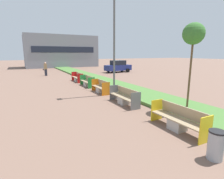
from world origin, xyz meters
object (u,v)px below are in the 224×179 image
Objects in this scene: street_lamp_post at (114,30)px; sapling_tree_near at (193,35)px; bench_yellow_frame at (178,121)px; bench_red_frame at (78,78)px; bench_orange_frame at (101,88)px; pedestrian_walking at (46,69)px; bench_green_frame at (87,82)px; litter_bin at (216,145)px; bench_grey_frame at (124,98)px; parked_car_distant at (118,66)px.

sapling_tree_near is (1.74, -4.91, -0.65)m from street_lamp_post.
bench_red_frame is at bearing 90.01° from bench_yellow_frame.
bench_orange_frame is 0.46× the size of sapling_tree_near.
bench_orange_frame is at bearing -79.57° from pedestrian_walking.
bench_orange_frame and bench_green_frame have the same top height.
bench_orange_frame is 2.36× the size of litter_bin.
bench_red_frame is 7.13m from pedestrian_walking.
bench_grey_frame is 2.90× the size of litter_bin.
sapling_tree_near is at bearing -78.89° from bench_red_frame.
bench_green_frame is at bearing 90.01° from bench_yellow_frame.
street_lamp_post reaches higher than bench_orange_frame.
bench_orange_frame is (-0.00, 7.42, -0.01)m from bench_yellow_frame.
bench_red_frame is at bearing -150.43° from parked_car_distant.
bench_yellow_frame is at bearing -90.01° from bench_grey_frame.
bench_green_frame is at bearing 89.95° from bench_orange_frame.
bench_red_frame is 2.61× the size of litter_bin.
pedestrian_walking is 10.74m from parked_car_distant.
bench_yellow_frame is 20.33m from pedestrian_walking.
sapling_tree_near reaches higher than bench_yellow_frame.
sapling_tree_near reaches higher than bench_grey_frame.
sapling_tree_near is 19.46m from pedestrian_walking.
bench_grey_frame is 3.42m from bench_orange_frame.
bench_green_frame is at bearing 90.03° from bench_grey_frame.
bench_yellow_frame and bench_red_frame have the same top height.
bench_red_frame is (-0.00, 13.48, -0.00)m from bench_yellow_frame.
bench_green_frame is (-0.00, 6.39, -0.01)m from bench_grey_frame.
pedestrian_walking is (-2.35, 16.18, 0.56)m from bench_grey_frame.
street_lamp_post is at bearing 75.91° from bench_grey_frame.
parked_car_distant is (8.99, 21.50, 0.49)m from litter_bin.
sapling_tree_near is 2.42× the size of pedestrian_walking.
bench_grey_frame is 5.91m from litter_bin.
bench_green_frame is 0.27× the size of street_lamp_post.
bench_green_frame is at bearing -90.00° from bench_red_frame.
litter_bin is at bearing -108.13° from bench_yellow_frame.
bench_yellow_frame is 0.54× the size of sapling_tree_near.
bench_orange_frame is 0.91× the size of bench_green_frame.
bench_red_frame is 10.40m from parked_car_distant.
sapling_tree_near reaches higher than parked_car_distant.
bench_grey_frame is at bearing -89.98° from bench_red_frame.
bench_red_frame is 0.27× the size of street_lamp_post.
bench_orange_frame is 2.97m from bench_green_frame.
bench_green_frame is 0.50× the size of sapling_tree_near.
street_lamp_post is 5.25m from sapling_tree_near.
parked_car_distant is at bearing 66.89° from bench_yellow_frame.
bench_green_frame is 0.51× the size of parked_car_distant.
bench_grey_frame reaches higher than litter_bin.
litter_bin is at bearing -92.86° from bench_green_frame.
bench_orange_frame is 1.10× the size of pedestrian_walking.
bench_yellow_frame is at bearing -119.80° from parked_car_distant.
litter_bin is 9.31m from street_lamp_post.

